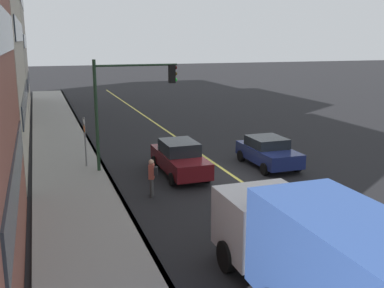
{
  "coord_description": "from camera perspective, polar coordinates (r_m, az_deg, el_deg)",
  "views": [
    {
      "loc": [
        -19.04,
        8.61,
        6.37
      ],
      "look_at": [
        -1.01,
        2.37,
        1.94
      ],
      "focal_mm": 42.05,
      "sensor_mm": 36.0,
      "label": 1
    }
  ],
  "objects": [
    {
      "name": "truck_blue",
      "position": [
        10.65,
        17.14,
        -14.48
      ],
      "size": [
        7.85,
        2.5,
        2.88
      ],
      "color": "silver",
      "rests_on": "ground"
    },
    {
      "name": "pedestrian_with_backpack",
      "position": [
        18.61,
        -5.08,
        -3.98
      ],
      "size": [
        0.43,
        0.45,
        1.61
      ],
      "color": "#383838",
      "rests_on": "ground"
    },
    {
      "name": "lane_stripe_center",
      "position": [
        21.85,
        5.04,
        -3.93
      ],
      "size": [
        80.0,
        0.16,
        0.01
      ],
      "primitive_type": "cube",
      "color": "#D8CC4C",
      "rests_on": "ground"
    },
    {
      "name": "traffic_light_mast",
      "position": [
        22.0,
        -8.02,
        6.18
      ],
      "size": [
        0.28,
        4.11,
        5.49
      ],
      "color": "#1E3823",
      "rests_on": "ground"
    },
    {
      "name": "car_maroon",
      "position": [
        21.68,
        -1.59,
        -1.79
      ],
      "size": [
        4.74,
        1.89,
        1.64
      ],
      "color": "#591116",
      "rests_on": "ground"
    },
    {
      "name": "curb_edge",
      "position": [
        20.27,
        -9.88,
        -5.24
      ],
      "size": [
        80.0,
        0.16,
        0.15
      ],
      "primitive_type": "cube",
      "color": "slate",
      "rests_on": "ground"
    },
    {
      "name": "sidewalk_slab",
      "position": [
        20.1,
        -14.6,
        -5.63
      ],
      "size": [
        80.0,
        3.5,
        0.15
      ],
      "primitive_type": "cube",
      "color": "gray",
      "rests_on": "ground"
    },
    {
      "name": "ground",
      "position": [
        21.85,
        5.04,
        -3.94
      ],
      "size": [
        200.0,
        200.0,
        0.0
      ],
      "primitive_type": "plane",
      "color": "black"
    },
    {
      "name": "street_sign_post",
      "position": [
        22.99,
        -13.42,
        0.65
      ],
      "size": [
        0.6,
        0.08,
        2.66
      ],
      "color": "slate",
      "rests_on": "ground"
    },
    {
      "name": "car_navy",
      "position": [
        23.43,
        9.62,
        -0.96
      ],
      "size": [
        4.05,
        2.03,
        1.5
      ],
      "color": "navy",
      "rests_on": "ground"
    }
  ]
}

